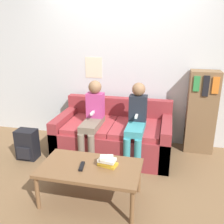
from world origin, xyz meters
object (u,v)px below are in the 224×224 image
object	(u,v)px
couch	(114,136)
coffee_table	(90,170)
bookshelf	(201,112)
tv_remote	(82,166)
backpack	(27,145)
person_right	(136,120)
person_left	(93,116)

from	to	relation	value
couch	coffee_table	world-z (taller)	couch
coffee_table	bookshelf	xyz separation A→B (m)	(1.25, 1.51, 0.25)
tv_remote	backpack	bearing A→B (deg)	137.15
person_right	backpack	distance (m)	1.61
coffee_table	tv_remote	xyz separation A→B (m)	(-0.08, -0.03, 0.05)
bookshelf	backpack	size ratio (longest dim) A/B	2.82
couch	person_left	distance (m)	0.49
coffee_table	bookshelf	bearing A→B (deg)	50.35
person_right	bookshelf	distance (m)	1.06
coffee_table	backpack	world-z (taller)	backpack
coffee_table	tv_remote	size ratio (longest dim) A/B	6.14
couch	bookshelf	xyz separation A→B (m)	(1.25, 0.37, 0.35)
person_left	backpack	size ratio (longest dim) A/B	2.54
person_left	couch	bearing A→B (deg)	37.69
person_left	tv_remote	bearing A→B (deg)	-79.69
couch	backpack	size ratio (longest dim) A/B	3.79
person_left	backpack	xyz separation A→B (m)	(-0.92, -0.26, -0.41)
person_left	bookshelf	distance (m)	1.61
person_right	tv_remote	xyz separation A→B (m)	(-0.44, -0.97, -0.20)
person_right	bookshelf	xyz separation A→B (m)	(0.89, 0.57, -0.01)
couch	backpack	bearing A→B (deg)	-158.69
person_left	backpack	world-z (taller)	person_left
coffee_table	couch	bearing A→B (deg)	89.72
person_left	tv_remote	world-z (taller)	person_left
bookshelf	backpack	xyz separation A→B (m)	(-2.42, -0.83, -0.41)
person_left	bookshelf	world-z (taller)	bookshelf
person_right	backpack	world-z (taller)	person_right
coffee_table	person_left	distance (m)	1.00
person_left	tv_remote	xyz separation A→B (m)	(0.18, -0.97, -0.20)
bookshelf	backpack	world-z (taller)	bookshelf
tv_remote	backpack	size ratio (longest dim) A/B	0.40
couch	tv_remote	bearing A→B (deg)	-94.17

